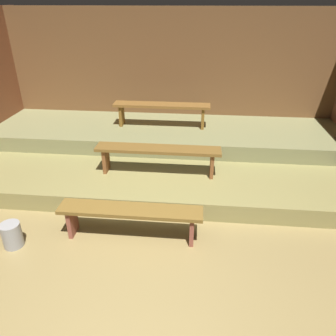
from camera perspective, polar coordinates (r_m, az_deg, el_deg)
The scene contains 8 objects.
ground at distance 4.89m, azimuth -1.93°, elevation -4.70°, with size 6.99×5.19×0.08m, color olive.
wall_back at distance 6.49m, azimuth 0.53°, elevation 15.62°, with size 6.99×0.06×2.46m, color brown.
platform_lower at distance 5.48m, azimuth -0.91°, elevation 1.10°, with size 6.19×2.84×0.26m, color olive.
platform_middle at distance 5.96m, azimuth -0.23°, elevation 6.03°, with size 6.19×1.57×0.26m, color olive.
bench_floor_center at distance 3.86m, azimuth -6.60°, elevation -8.04°, with size 1.69×0.29×0.41m.
bench_lower_center at distance 4.71m, azimuth -1.76°, elevation 2.71°, with size 1.81×0.29×0.41m.
bench_middle_center at distance 5.85m, azimuth -1.11°, elevation 10.40°, with size 1.70×0.29×0.41m.
pail_floor at distance 4.23m, azimuth -25.65°, elevation -10.52°, with size 0.22×0.22×0.30m, color gray.
Camera 1 is at (0.58, -1.91, 2.57)m, focal length 34.82 mm.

